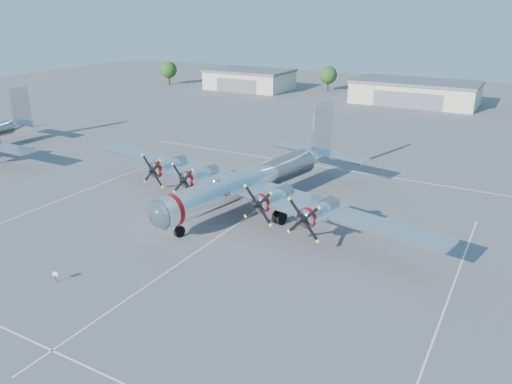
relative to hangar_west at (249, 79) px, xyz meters
The scene contains 8 objects.
ground 93.54m from the hangar_west, 61.23° to the right, with size 260.00×260.00×0.00m, color #5A5A5D.
parking_lines 95.08m from the hangar_west, 61.74° to the right, with size 60.00×50.08×0.01m.
hangar_west is the anchor object (origin of this frame).
hangar_center 45.00m from the hangar_west, ahead, with size 28.60×14.60×5.40m.
tree_far_west 25.36m from the hangar_west, behind, with size 4.80×4.80×6.64m.
tree_west 21.61m from the hangar_west, 21.89° to the left, with size 4.80×4.80×6.64m.
main_bomber_b29 86.83m from the hangar_west, 59.65° to the right, with size 47.03×32.17×10.40m, color silver, non-canonical shape.
info_placard 104.93m from the hangar_west, 68.74° to the right, with size 0.51×0.12×0.98m.
Camera 1 is at (25.38, -39.28, 21.57)m, focal length 35.00 mm.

